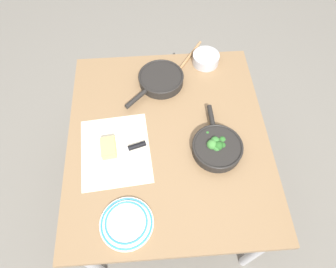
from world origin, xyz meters
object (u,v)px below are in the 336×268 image
object	(u,v)px
wooden_spoon	(179,69)
grater_knife	(127,149)
skillet_broccoli	(217,147)
cheese_block	(109,148)
prep_bowl_steel	(206,59)
dinner_plate_stack	(127,223)
skillet_eggs	(161,79)

from	to	relation	value
wooden_spoon	grater_knife	world-z (taller)	grater_knife
skillet_broccoli	cheese_block	distance (m)	0.50
wooden_spoon	prep_bowl_steel	xyz separation A→B (m)	(0.05, -0.15, 0.02)
prep_bowl_steel	cheese_block	bearing A→B (deg)	134.99
cheese_block	skillet_broccoli	bearing A→B (deg)	-94.06
skillet_broccoli	prep_bowl_steel	xyz separation A→B (m)	(0.56, -0.03, -0.00)
wooden_spoon	cheese_block	xyz separation A→B (m)	(-0.48, 0.38, 0.01)
skillet_broccoli	cheese_block	xyz separation A→B (m)	(0.04, 0.50, -0.01)
wooden_spoon	grater_knife	size ratio (longest dim) A/B	1.33
skillet_broccoli	dinner_plate_stack	size ratio (longest dim) A/B	1.58
prep_bowl_steel	skillet_eggs	bearing A→B (deg)	116.90
dinner_plate_stack	cheese_block	bearing A→B (deg)	13.26
wooden_spoon	cheese_block	size ratio (longest dim) A/B	3.31
cheese_block	skillet_eggs	bearing A→B (deg)	-34.02
cheese_block	grater_knife	bearing A→B (deg)	-94.97
skillet_eggs	dinner_plate_stack	distance (m)	0.77
skillet_broccoli	grater_knife	bearing A→B (deg)	85.21
skillet_broccoli	cheese_block	size ratio (longest dim) A/B	3.30
wooden_spoon	grater_knife	xyz separation A→B (m)	(-0.49, 0.29, 0.00)
grater_knife	prep_bowl_steel	distance (m)	0.70
skillet_eggs	prep_bowl_steel	world-z (taller)	prep_bowl_steel
skillet_broccoli	prep_bowl_steel	size ratio (longest dim) A/B	2.39
dinner_plate_stack	prep_bowl_steel	xyz separation A→B (m)	(0.88, -0.45, 0.02)
prep_bowl_steel	skillet_broccoli	bearing A→B (deg)	177.34
grater_knife	prep_bowl_steel	size ratio (longest dim) A/B	1.79
wooden_spoon	skillet_broccoli	bearing A→B (deg)	48.46
skillet_eggs	cheese_block	bearing A→B (deg)	11.75
skillet_broccoli	dinner_plate_stack	world-z (taller)	skillet_broccoli
grater_knife	dinner_plate_stack	bearing A→B (deg)	74.11
cheese_block	dinner_plate_stack	size ratio (longest dim) A/B	0.48
cheese_block	dinner_plate_stack	world-z (taller)	cheese_block
dinner_plate_stack	prep_bowl_steel	distance (m)	0.99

